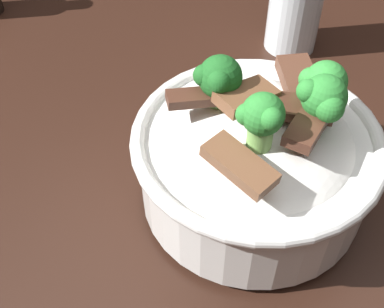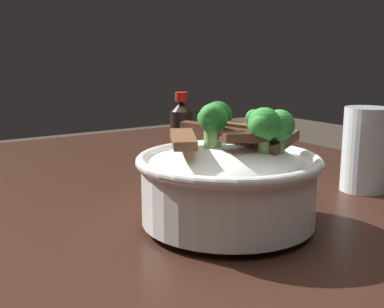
{
  "view_description": "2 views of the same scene",
  "coord_description": "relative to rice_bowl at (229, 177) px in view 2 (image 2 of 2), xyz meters",
  "views": [
    {
      "loc": [
        -0.13,
        0.19,
        1.1
      ],
      "look_at": [
        -0.05,
        -0.06,
        0.82
      ],
      "focal_mm": 46.01,
      "sensor_mm": 36.0,
      "label": 1
    },
    {
      "loc": [
        -0.5,
        0.24,
        0.94
      ],
      "look_at": [
        -0.08,
        -0.05,
        0.83
      ],
      "focal_mm": 44.94,
      "sensor_mm": 36.0,
      "label": 2
    }
  ],
  "objects": [
    {
      "name": "dining_table",
      "position": [
        0.1,
        0.08,
        -0.15
      ],
      "size": [
        1.15,
        1.09,
        0.75
      ],
      "color": "black",
      "rests_on": "ground"
    },
    {
      "name": "soy_sauce_bottle",
      "position": [
        0.41,
        -0.2,
        -0.01
      ],
      "size": [
        0.05,
        0.05,
        0.11
      ],
      "color": "black",
      "rests_on": "dining_table"
    },
    {
      "name": "rice_bowl",
      "position": [
        0.0,
        0.0,
        0.0
      ],
      "size": [
        0.2,
        0.2,
        0.14
      ],
      "color": "white",
      "rests_on": "dining_table"
    },
    {
      "name": "drinking_glass",
      "position": [
        0.01,
        -0.25,
        -0.0
      ],
      "size": [
        0.06,
        0.06,
        0.12
      ],
      "color": "white",
      "rests_on": "dining_table"
    }
  ]
}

